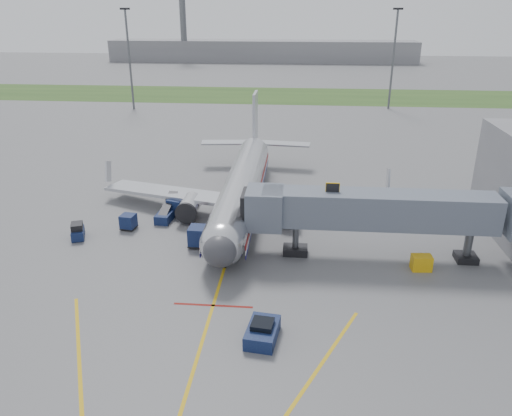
# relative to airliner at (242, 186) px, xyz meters

# --- Properties ---
(ground) EXTENTS (400.00, 400.00, 0.00)m
(ground) POSITION_rel_airliner_xyz_m (-0.00, -15.25, -2.65)
(ground) COLOR #565659
(ground) RESTS_ON ground
(grass_strip) EXTENTS (300.00, 25.00, 0.01)m
(grass_strip) POSITION_rel_airliner_xyz_m (-0.00, 74.75, -2.64)
(grass_strip) COLOR #2D4C1E
(grass_strip) RESTS_ON ground
(apron_markings) EXTENTS (21.52, 50.00, 0.01)m
(apron_markings) POSITION_rel_airliner_xyz_m (-0.00, -22.65, -2.64)
(apron_markings) COLOR gold
(apron_markings) RESTS_ON ground
(airliner) EXTENTS (32.10, 35.67, 10.25)m
(airliner) POSITION_rel_airliner_xyz_m (0.00, 0.00, 0.00)
(airliner) COLOR silver
(airliner) RESTS_ON ground
(jet_bridge) EXTENTS (25.30, 4.00, 6.90)m
(jet_bridge) POSITION_rel_airliner_xyz_m (12.86, -10.25, 1.82)
(jet_bridge) COLOR slate
(jet_bridge) RESTS_ON ground
(light_mast_left) EXTENTS (2.00, 0.44, 20.40)m
(light_mast_left) POSITION_rel_airliner_xyz_m (-30.00, 54.75, 8.13)
(light_mast_left) COLOR #595B60
(light_mast_left) RESTS_ON ground
(light_mast_right) EXTENTS (2.00, 0.44, 20.40)m
(light_mast_right) POSITION_rel_airliner_xyz_m (25.00, 59.75, 8.13)
(light_mast_right) COLOR #595B60
(light_mast_right) RESTS_ON ground
(distant_terminal) EXTENTS (120.00, 14.00, 8.00)m
(distant_terminal) POSITION_rel_airliner_xyz_m (-10.00, 154.75, 1.35)
(distant_terminal) COLOR slate
(distant_terminal) RESTS_ON ground
(control_tower) EXTENTS (4.00, 4.00, 30.00)m
(control_tower) POSITION_rel_airliner_xyz_m (-40.00, 149.75, 14.68)
(control_tower) COLOR #595B60
(control_tower) RESTS_ON ground
(pushback_tug) EXTENTS (2.37, 3.45, 1.34)m
(pushback_tug) POSITION_rel_airliner_xyz_m (4.00, -22.92, -2.08)
(pushback_tug) COLOR #0D113A
(pushback_tug) RESTS_ON ground
(baggage_tug) EXTENTS (1.85, 2.47, 1.55)m
(baggage_tug) POSITION_rel_airliner_xyz_m (-14.97, -8.83, -1.96)
(baggage_tug) COLOR #0D113A
(baggage_tug) RESTS_ON ground
(baggage_cart_a) EXTENTS (1.85, 1.85, 1.92)m
(baggage_cart_a) POSITION_rel_airliner_xyz_m (-3.00, -9.48, -1.67)
(baggage_cart_a) COLOR #0D113A
(baggage_cart_a) RESTS_ON ground
(baggage_cart_b) EXTENTS (2.12, 2.12, 1.81)m
(baggage_cart_b) POSITION_rel_airliner_xyz_m (-6.81, -2.29, -1.72)
(baggage_cart_b) COLOR #0D113A
(baggage_cart_b) RESTS_ON ground
(baggage_cart_c) EXTENTS (1.60, 1.60, 1.52)m
(baggage_cart_c) POSITION_rel_airliner_xyz_m (-10.79, -6.31, -1.87)
(baggage_cart_c) COLOR #0D113A
(baggage_cart_c) RESTS_ON ground
(belt_loader) EXTENTS (1.76, 4.58, 2.19)m
(belt_loader) POSITION_rel_airliner_xyz_m (-7.63, -3.44, -2.10)
(belt_loader) COLOR #0D113A
(belt_loader) RESTS_ON ground
(ground_power_cart) EXTENTS (1.73, 1.23, 1.32)m
(ground_power_cart) POSITION_rel_airliner_xyz_m (16.70, -12.25, -1.99)
(ground_power_cart) COLOR #D39D0C
(ground_power_cart) RESTS_ON ground
(ramp_worker) EXTENTS (0.72, 0.81, 1.86)m
(ramp_worker) POSITION_rel_airliner_xyz_m (-7.96, -1.74, -1.72)
(ramp_worker) COLOR #AEC717
(ramp_worker) RESTS_ON ground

